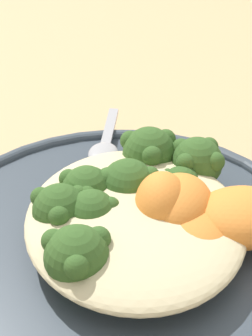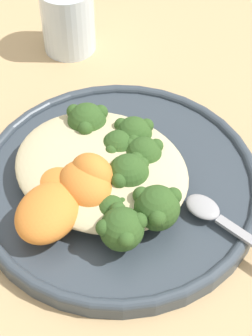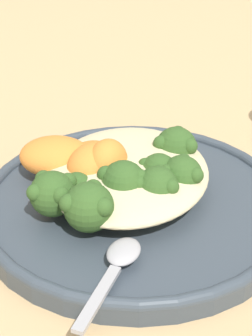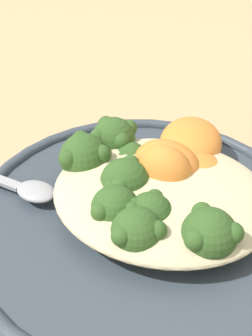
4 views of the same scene
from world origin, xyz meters
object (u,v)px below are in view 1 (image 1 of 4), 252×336
at_px(broccoli_stalk_1, 181,197).
at_px(broccoli_stalk_4, 110,200).
at_px(broccoli_stalk_6, 109,218).
at_px(sweet_potato_chunk_3, 195,228).
at_px(broccoli_stalk_5, 80,214).
at_px(broccoli_stalk_7, 86,255).
at_px(broccoli_stalk_0, 195,168).
at_px(sweet_potato_chunk_2, 162,204).
at_px(sweet_potato_chunk_0, 179,206).
at_px(sweet_potato_chunk_1, 242,217).
at_px(broccoli_stalk_3, 137,193).
at_px(plate, 120,235).
at_px(spoon, 104,147).
at_px(broccoli_stalk_2, 152,162).
at_px(quinoa_mound, 135,219).

distance_m(broccoli_stalk_1, broccoli_stalk_4, 0.05).
distance_m(broccoli_stalk_6, sweet_potato_chunk_3, 0.06).
bearing_deg(broccoli_stalk_5, broccoli_stalk_7, 102.84).
bearing_deg(broccoli_stalk_7, broccoli_stalk_0, -161.10).
xyz_separation_m(broccoli_stalk_5, sweet_potato_chunk_2, (-0.00, -0.06, 0.01)).
bearing_deg(broccoli_stalk_6, sweet_potato_chunk_0, -169.02).
relative_size(broccoli_stalk_7, sweet_potato_chunk_1, 1.45).
bearing_deg(sweet_potato_chunk_2, sweet_potato_chunk_1, -102.84).
xyz_separation_m(broccoli_stalk_3, broccoli_stalk_6, (-0.02, 0.02, -0.00)).
bearing_deg(broccoli_stalk_1, plate, 115.01).
bearing_deg(broccoli_stalk_1, broccoli_stalk_4, 105.11).
bearing_deg(broccoli_stalk_6, sweet_potato_chunk_2, -168.81).
bearing_deg(broccoli_stalk_4, sweet_potato_chunk_2, -177.26).
bearing_deg(plate, broccoli_stalk_0, -57.41).
height_order(broccoli_stalk_5, broccoli_stalk_7, broccoli_stalk_7).
height_order(plate, broccoli_stalk_3, broccoli_stalk_3).
distance_m(broccoli_stalk_3, sweet_potato_chunk_2, 0.03).
xyz_separation_m(sweet_potato_chunk_0, sweet_potato_chunk_1, (-0.01, -0.04, -0.00)).
xyz_separation_m(sweet_potato_chunk_2, spoon, (0.11, 0.03, -0.02)).
height_order(sweet_potato_chunk_2, spoon, sweet_potato_chunk_2).
bearing_deg(sweet_potato_chunk_0, sweet_potato_chunk_2, 92.80).
bearing_deg(sweet_potato_chunk_0, broccoli_stalk_5, 89.16).
distance_m(plate, sweet_potato_chunk_2, 0.05).
height_order(broccoli_stalk_2, sweet_potato_chunk_0, broccoli_stalk_2).
xyz_separation_m(broccoli_stalk_0, spoon, (0.07, 0.07, -0.02)).
bearing_deg(broccoli_stalk_0, spoon, 66.46).
xyz_separation_m(quinoa_mound, broccoli_stalk_3, (0.02, -0.00, 0.00)).
relative_size(plate, broccoli_stalk_7, 2.82).
relative_size(sweet_potato_chunk_1, sweet_potato_chunk_2, 1.51).
relative_size(broccoli_stalk_5, spoon, 1.06).
relative_size(broccoli_stalk_1, broccoli_stalk_7, 0.77).
distance_m(broccoli_stalk_1, broccoli_stalk_7, 0.10).
height_order(broccoli_stalk_3, broccoli_stalk_5, broccoli_stalk_3).
bearing_deg(sweet_potato_chunk_2, broccoli_stalk_7, 129.32).
xyz_separation_m(broccoli_stalk_4, sweet_potato_chunk_3, (-0.03, -0.06, -0.00)).
xyz_separation_m(broccoli_stalk_1, broccoli_stalk_2, (0.04, 0.02, 0.01)).
xyz_separation_m(broccoli_stalk_4, sweet_potato_chunk_2, (-0.02, -0.04, 0.01)).
relative_size(quinoa_mound, broccoli_stalk_2, 1.60).
relative_size(plate, broccoli_stalk_5, 2.57).
bearing_deg(broccoli_stalk_2, broccoli_stalk_1, -166.32).
bearing_deg(broccoli_stalk_5, sweet_potato_chunk_1, -178.53).
bearing_deg(plate, sweet_potato_chunk_3, -118.77).
relative_size(sweet_potato_chunk_2, sweet_potato_chunk_3, 0.72).
distance_m(broccoli_stalk_0, broccoli_stalk_7, 0.13).
distance_m(broccoli_stalk_2, broccoli_stalk_6, 0.08).
bearing_deg(broccoli_stalk_3, quinoa_mound, 128.78).
bearing_deg(broccoli_stalk_4, broccoli_stalk_0, -125.95).
xyz_separation_m(quinoa_mound, broccoli_stalk_5, (0.00, 0.04, 0.00)).
bearing_deg(spoon, broccoli_stalk_2, -135.94).
bearing_deg(plate, sweet_potato_chunk_2, -108.61).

